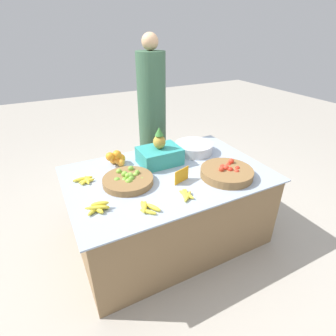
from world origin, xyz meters
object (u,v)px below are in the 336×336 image
Objects in this scene: price_sign at (182,175)px; produce_crate at (160,154)px; lime_bowl at (128,180)px; metal_bowl at (194,148)px; vendor_person at (152,122)px; tomato_basket at (227,172)px.

price_sign is 0.41× the size of produce_crate.
metal_bowl is at bearing 18.60° from lime_bowl.
metal_bowl is 0.57m from price_sign.
produce_crate is at bearing -171.78° from metal_bowl.
vendor_person is at bearing 56.09° from lime_bowl.
metal_bowl is at bearing 88.73° from tomato_basket.
produce_crate is at bearing 129.83° from tomato_basket.
vendor_person is at bearing 95.66° from tomato_basket.
vendor_person reaches higher than metal_bowl.
vendor_person reaches higher than produce_crate.
tomato_basket is at bearing -84.34° from vendor_person.
lime_bowl is 0.80m from metal_bowl.
metal_bowl is at bearing 8.22° from produce_crate.
produce_crate reaches higher than lime_bowl.
price_sign reaches higher than lime_bowl.
lime_bowl is at bearing 138.20° from price_sign.
vendor_person is (0.26, 0.74, 0.04)m from produce_crate.
metal_bowl is (0.76, 0.26, 0.02)m from lime_bowl.
produce_crate reaches higher than tomato_basket.
lime_bowl is 0.92× the size of tomato_basket.
lime_bowl is 2.65× the size of price_sign.
price_sign reaches higher than tomato_basket.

